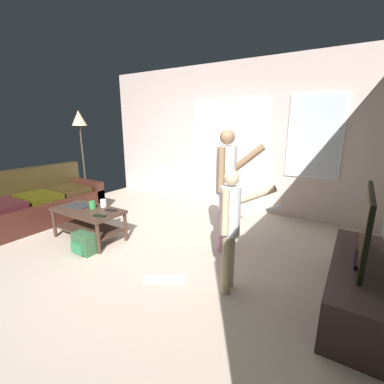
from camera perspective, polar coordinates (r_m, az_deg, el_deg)
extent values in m
cube|color=beige|center=(3.61, -11.41, -12.78)|extent=(5.54, 5.05, 0.02)
cube|color=beige|center=(5.29, 7.06, 11.65)|extent=(5.54, 0.06, 2.73)
cube|color=white|center=(5.41, 3.95, 8.16)|extent=(0.75, 0.02, 2.10)
cube|color=silver|center=(5.39, 3.88, 8.67)|extent=(0.59, 0.01, 1.80)
cube|color=white|center=(5.09, 11.72, 7.47)|extent=(0.75, 0.02, 2.10)
cube|color=silver|center=(5.07, 11.70, 8.02)|extent=(0.59, 0.01, 1.80)
cube|color=white|center=(4.78, 25.02, 10.75)|extent=(0.84, 0.02, 1.35)
cube|color=silver|center=(4.76, 24.99, 10.75)|extent=(0.78, 0.01, 1.29)
cube|color=#3F1D16|center=(5.17, -30.17, -3.48)|extent=(0.90, 2.03, 0.40)
cube|color=#342913|center=(5.39, -32.63, 1.75)|extent=(0.16, 2.03, 0.48)
cube|color=#3F1D16|center=(5.61, -21.92, -0.36)|extent=(0.90, 0.16, 0.56)
cube|color=#351318|center=(4.86, -36.24, -2.39)|extent=(0.67, 0.52, 0.09)
cube|color=#373609|center=(5.08, -30.36, -0.90)|extent=(0.67, 0.52, 0.09)
cube|color=#322411|center=(5.35, -25.02, 0.46)|extent=(0.67, 0.52, 0.09)
cube|color=#412C21|center=(4.04, -21.68, -3.76)|extent=(1.05, 0.54, 0.04)
cube|color=#412C22|center=(4.13, -21.32, -7.35)|extent=(0.97, 0.46, 0.02)
cylinder|color=#412C21|center=(4.39, -27.70, -6.10)|extent=(0.05, 0.05, 0.41)
cylinder|color=#412C21|center=(3.62, -19.66, -9.54)|extent=(0.05, 0.05, 0.41)
cylinder|color=#412C21|center=(4.62, -22.71, -4.53)|extent=(0.05, 0.05, 0.41)
cylinder|color=#412C21|center=(3.89, -14.23, -7.36)|extent=(0.05, 0.05, 0.41)
cube|color=#352422|center=(2.96, 31.90, -16.50)|extent=(0.43, 1.56, 0.43)
cube|color=black|center=(2.30, 31.53, -25.35)|extent=(0.36, 0.02, 0.24)
cube|color=black|center=(2.85, 32.55, -12.41)|extent=(0.08, 0.34, 0.04)
cube|color=black|center=(2.73, 33.51, -6.15)|extent=(0.04, 0.97, 0.62)
cube|color=#4C3819|center=(2.73, 33.10, -6.09)|extent=(0.00, 0.92, 0.57)
cylinder|color=pink|center=(3.44, 6.55, -6.78)|extent=(0.11, 0.11, 0.77)
cylinder|color=pink|center=(3.59, 7.53, -5.90)|extent=(0.11, 0.11, 0.77)
cylinder|color=silver|center=(3.33, 7.42, 4.68)|extent=(0.25, 0.25, 0.60)
sphere|color=#9E7854|center=(3.29, 7.66, 11.73)|extent=(0.18, 0.18, 0.18)
cylinder|color=#9E7854|center=(3.17, 6.37, 4.82)|extent=(0.09, 0.09, 0.53)
cylinder|color=#9E7854|center=(3.41, 11.71, 6.89)|extent=(0.47, 0.12, 0.41)
cube|color=white|center=(3.38, 14.86, 3.69)|extent=(0.13, 0.05, 0.11)
cylinder|color=tan|center=(2.67, 7.35, -15.48)|extent=(0.08, 0.08, 0.60)
cylinder|color=tan|center=(2.78, 8.29, -14.24)|extent=(0.08, 0.08, 0.60)
cylinder|color=silver|center=(2.50, 8.26, -4.12)|extent=(0.20, 0.20, 0.47)
sphere|color=beige|center=(2.42, 8.54, 3.10)|extent=(0.14, 0.14, 0.14)
cylinder|color=beige|center=(2.38, 7.25, -4.45)|extent=(0.07, 0.07, 0.42)
cylinder|color=beige|center=(2.54, 13.33, -0.81)|extent=(0.41, 0.11, 0.25)
cube|color=white|center=(2.53, 17.30, -3.37)|extent=(0.14, 0.05, 0.09)
cylinder|color=#2F3227|center=(6.10, -21.70, -1.83)|extent=(0.26, 0.26, 0.02)
cylinder|color=#443F2E|center=(5.93, -22.43, 5.63)|extent=(0.03, 0.03, 1.63)
cone|color=beige|center=(5.88, -23.33, 14.50)|extent=(0.29, 0.29, 0.29)
cube|color=#345D38|center=(3.73, -22.32, -10.22)|extent=(0.30, 0.17, 0.27)
cube|color=#2F794B|center=(3.69, -23.63, -11.19)|extent=(0.21, 0.04, 0.14)
cube|color=white|center=(3.00, -6.05, -18.32)|extent=(0.44, 0.34, 0.02)
cube|color=silver|center=(2.99, -6.06, -18.14)|extent=(0.39, 0.29, 0.00)
cube|color=#2D3135|center=(4.23, -23.30, -2.70)|extent=(0.38, 0.29, 0.02)
cylinder|color=white|center=(4.05, -18.67, -2.32)|extent=(0.09, 0.09, 0.11)
cylinder|color=green|center=(4.04, -20.76, -2.60)|extent=(0.09, 0.09, 0.11)
cube|color=black|center=(3.66, -19.37, -4.90)|extent=(0.18, 0.10, 0.02)
cube|color=black|center=(3.85, -17.20, -3.79)|extent=(0.18, 0.09, 0.02)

